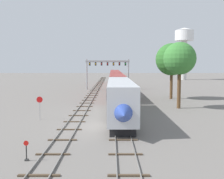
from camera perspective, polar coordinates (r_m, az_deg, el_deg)
The scene contains 10 objects.
ground_plane at distance 31.07m, azimuth -1.85°, elevation -7.51°, with size 400.00×400.00×0.00m, color slate.
track_main at distance 90.56m, azimuth 0.62°, elevation 0.87°, with size 2.60×200.00×0.16m.
track_near at distance 70.76m, azimuth -3.66°, elevation -0.34°, with size 2.60×160.00×0.16m.
passenger_train at distance 68.20m, azimuth 0.83°, elevation 1.60°, with size 3.04×88.21×4.80m.
signal_gantry at distance 76.13m, azimuth -0.96°, elevation 4.66°, with size 12.10×0.49×8.34m.
water_tower at distance 130.79m, azimuth 14.69°, elevation 9.86°, with size 8.51×8.51×23.52m.
switch_stand at distance 20.95m, azimuth -17.32°, elevation -12.54°, with size 0.36×0.24×1.46m.
stop_sign at distance 35.35m, azimuth -14.76°, elevation -3.05°, with size 0.76×0.08×2.88m.
trackside_tree_left at distance 44.06m, azimuth 13.79°, elevation 6.18°, with size 5.05×5.05×10.31m.
trackside_tree_mid at distance 56.03m, azimuth 12.23°, elevation 6.08°, with size 6.38×6.38×11.06m.
Camera 1 is at (0.98, -30.30, 6.79)m, focal length 44.19 mm.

